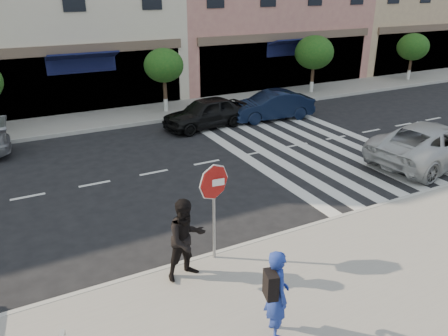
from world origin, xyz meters
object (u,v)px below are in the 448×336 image
Objects in this scene: car_near_right at (433,143)px; car_far_right at (271,105)px; stop_sign at (214,191)px; car_far_mid at (206,113)px; photographer at (277,294)px; walker at (186,239)px.

car_near_right is 7.59m from car_far_right.
car_far_mid is at bearing 72.38° from stop_sign.
car_near_right is 9.28m from car_far_mid.
photographer is 0.43× the size of car_far_mid.
car_far_right is at bearing 57.28° from stop_sign.
car_far_mid is 0.98× the size of car_far_right.
car_near_right is at bearing 27.70° from car_far_mid.
stop_sign is 0.58× the size of car_far_right.
car_far_mid is (4.36, 12.11, -0.34)m from photographer.
car_far_right is at bearing -17.38° from photographer.
car_near_right is at bearing 5.24° from walker.
car_far_mid is at bearing -4.29° from photographer.
car_far_right is (-2.08, 7.30, -0.07)m from car_near_right.
stop_sign is 0.59× the size of car_far_mid.
car_far_right is at bearing 77.84° from car_far_mid.
walker is 12.76m from car_far_right.
walker is 0.46× the size of car_far_mid.
photographer reaches higher than car_near_right.
car_far_right is (3.31, -0.25, -0.01)m from car_far_mid.
walker reaches higher than car_near_right.
photographer is at bearing -26.82° from car_far_right.
car_far_mid is at bearing 29.02° from car_near_right.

